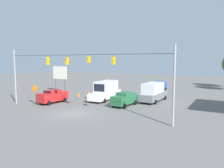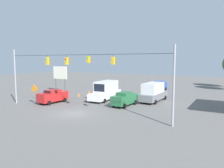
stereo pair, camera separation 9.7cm
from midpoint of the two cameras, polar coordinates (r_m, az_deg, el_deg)
ground_plane at (r=26.03m, az=-9.82°, el=-7.67°), size 140.00×140.00×0.00m
overhead_signal_span at (r=25.97m, az=-9.15°, el=3.11°), size 22.68×0.38×7.68m
box_truck_white_withflow_mid at (r=34.35m, az=-1.56°, el=-1.73°), size 2.75×7.27×2.94m
sedan_red_parked_shoulder at (r=32.97m, az=-15.14°, el=-3.06°), size 2.24×4.61×1.93m
sedan_green_crossing_near at (r=29.91m, az=3.40°, el=-3.85°), size 2.20×4.70×1.88m
box_truck_grey_oncoming_far at (r=33.66m, az=10.82°, el=-2.10°), size 2.63×6.90×2.81m
sedan_blue_oncoming_deep at (r=45.29m, az=12.25°, el=-0.45°), size 2.25×4.48×1.99m
traffic_cone_nearest at (r=33.58m, az=-14.95°, el=-4.10°), size 0.42×0.42×0.62m
traffic_cone_second at (r=35.86m, az=-11.62°, el=-3.36°), size 0.42×0.42×0.62m
traffic_cone_third at (r=38.07m, az=-8.67°, el=-2.75°), size 0.42×0.42×0.62m
traffic_cone_fourth at (r=40.65m, az=-5.97°, el=-2.14°), size 0.42×0.42×0.62m
roadside_billboard at (r=43.90m, az=-13.34°, el=2.53°), size 3.40×0.16×5.00m
work_zone_sign at (r=32.62m, az=-19.57°, el=-1.56°), size 1.27×0.06×2.84m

